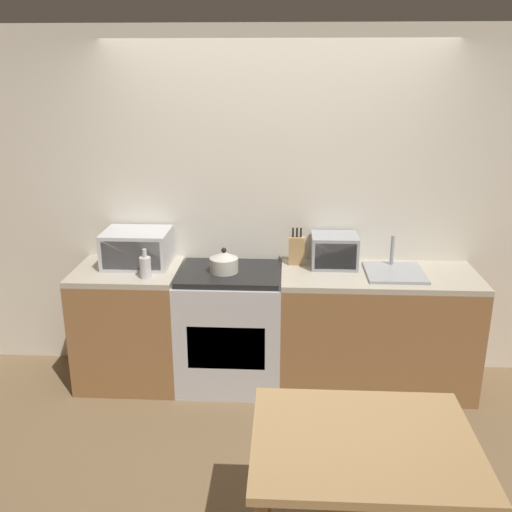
{
  "coord_description": "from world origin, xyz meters",
  "views": [
    {
      "loc": [
        0.07,
        -3.15,
        2.3
      ],
      "look_at": [
        -0.13,
        0.63,
        1.05
      ],
      "focal_mm": 40.0,
      "sensor_mm": 36.0,
      "label": 1
    }
  ],
  "objects_px": {
    "dining_table": "(363,456)",
    "toaster_oven": "(334,251)",
    "stove_range": "(230,328)",
    "microwave": "(137,248)",
    "bottle": "(145,267)",
    "kettle": "(224,262)"
  },
  "relations": [
    {
      "from": "dining_table",
      "to": "toaster_oven",
      "type": "bearing_deg",
      "value": 89.89
    },
    {
      "from": "stove_range",
      "to": "microwave",
      "type": "distance_m",
      "value": 0.91
    },
    {
      "from": "microwave",
      "to": "dining_table",
      "type": "xyz_separation_m",
      "value": [
        1.46,
        -1.84,
        -0.36
      ]
    },
    {
      "from": "microwave",
      "to": "bottle",
      "type": "relative_size",
      "value": 2.27
    },
    {
      "from": "stove_range",
      "to": "dining_table",
      "type": "relative_size",
      "value": 0.91
    },
    {
      "from": "stove_range",
      "to": "toaster_oven",
      "type": "relative_size",
      "value": 2.67
    },
    {
      "from": "bottle",
      "to": "toaster_oven",
      "type": "distance_m",
      "value": 1.37
    },
    {
      "from": "kettle",
      "to": "bottle",
      "type": "bearing_deg",
      "value": -164.02
    },
    {
      "from": "kettle",
      "to": "microwave",
      "type": "relative_size",
      "value": 0.43
    },
    {
      "from": "stove_range",
      "to": "toaster_oven",
      "type": "bearing_deg",
      "value": 10.87
    },
    {
      "from": "bottle",
      "to": "microwave",
      "type": "bearing_deg",
      "value": 114.44
    },
    {
      "from": "microwave",
      "to": "stove_range",
      "type": "bearing_deg",
      "value": -8.07
    },
    {
      "from": "kettle",
      "to": "toaster_oven",
      "type": "relative_size",
      "value": 0.61
    },
    {
      "from": "toaster_oven",
      "to": "dining_table",
      "type": "bearing_deg",
      "value": -90.11
    },
    {
      "from": "stove_range",
      "to": "bottle",
      "type": "distance_m",
      "value": 0.8
    },
    {
      "from": "microwave",
      "to": "bottle",
      "type": "xyz_separation_m",
      "value": [
        0.12,
        -0.27,
        -0.05
      ]
    },
    {
      "from": "kettle",
      "to": "dining_table",
      "type": "relative_size",
      "value": 0.21
    },
    {
      "from": "kettle",
      "to": "toaster_oven",
      "type": "xyz_separation_m",
      "value": [
        0.8,
        0.17,
        0.04
      ]
    },
    {
      "from": "stove_range",
      "to": "microwave",
      "type": "xyz_separation_m",
      "value": [
        -0.69,
        0.1,
        0.58
      ]
    },
    {
      "from": "toaster_oven",
      "to": "dining_table",
      "type": "xyz_separation_m",
      "value": [
        -0.0,
        -1.89,
        -0.35
      ]
    },
    {
      "from": "bottle",
      "to": "dining_table",
      "type": "height_order",
      "value": "bottle"
    },
    {
      "from": "microwave",
      "to": "toaster_oven",
      "type": "height_order",
      "value": "microwave"
    }
  ]
}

